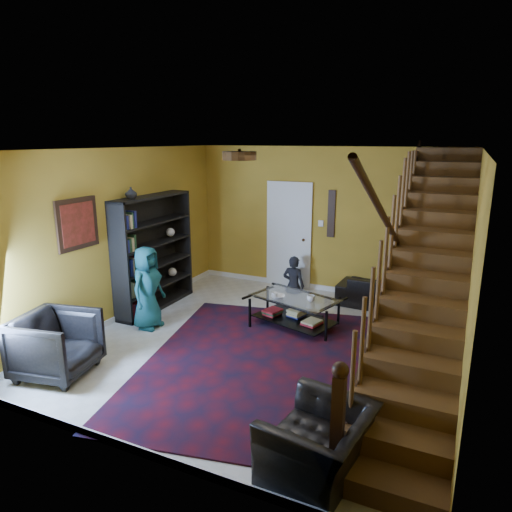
{
  "coord_description": "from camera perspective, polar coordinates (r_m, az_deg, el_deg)",
  "views": [
    {
      "loc": [
        2.48,
        -5.66,
        2.93
      ],
      "look_at": [
        -0.35,
        0.4,
        1.21
      ],
      "focal_mm": 32.0,
      "sensor_mm": 36.0,
      "label": 1
    }
  ],
  "objects": [
    {
      "name": "popcorn_bucket",
      "position": [
        6.76,
        -20.05,
        -11.35
      ],
      "size": [
        0.13,
        0.13,
        0.14
      ],
      "primitive_type": "cylinder",
      "rotation": [
        0.0,
        0.0,
        0.07
      ],
      "color": "red",
      "rests_on": "rug"
    },
    {
      "name": "sofa",
      "position": [
        8.46,
        16.6,
        -4.52
      ],
      "size": [
        1.9,
        0.82,
        0.54
      ],
      "primitive_type": "imported",
      "rotation": [
        0.0,
        0.0,
        3.09
      ],
      "color": "black",
      "rests_on": "floor"
    },
    {
      "name": "rug",
      "position": [
        6.27,
        2.71,
        -13.37
      ],
      "size": [
        4.2,
        4.59,
        0.02
      ],
      "primitive_type": "cube",
      "rotation": [
        0.0,
        0.0,
        0.2
      ],
      "color": "#400B15",
      "rests_on": "floor"
    },
    {
      "name": "framed_picture",
      "position": [
        7.04,
        -21.43,
        3.77
      ],
      "size": [
        0.04,
        0.74,
        0.74
      ],
      "primitive_type": "cube",
      "color": "maroon",
      "rests_on": "room"
    },
    {
      "name": "person_child",
      "position": [
        7.38,
        -13.42,
        -3.86
      ],
      "size": [
        0.42,
        0.65,
        1.33
      ],
      "primitive_type": "imported",
      "rotation": [
        0.0,
        0.0,
        1.57
      ],
      "color": "#184F5C",
      "rests_on": "armchair_left"
    },
    {
      "name": "bookshelf",
      "position": [
        8.18,
        -12.59,
        0.16
      ],
      "size": [
        0.35,
        1.8,
        2.0
      ],
      "color": "black",
      "rests_on": "floor"
    },
    {
      "name": "cup_a",
      "position": [
        7.1,
        6.9,
        -5.29
      ],
      "size": [
        0.14,
        0.14,
        0.1
      ],
      "primitive_type": "imported",
      "rotation": [
        0.0,
        0.0,
        0.07
      ],
      "color": "#999999",
      "rests_on": "coffee_table"
    },
    {
      "name": "person_adult_a",
      "position": [
        8.97,
        4.71,
        -3.7
      ],
      "size": [
        0.44,
        0.3,
        1.19
      ],
      "primitive_type": "imported",
      "rotation": [
        0.0,
        0.0,
        3.17
      ],
      "color": "black",
      "rests_on": "sofa"
    },
    {
      "name": "ceiling_fixture",
      "position": [
        5.46,
        -2.08,
        12.41
      ],
      "size": [
        0.4,
        0.4,
        0.1
      ],
      "primitive_type": "cylinder",
      "color": "#3F2814",
      "rests_on": "room"
    },
    {
      "name": "person_adult_b",
      "position": [
        8.54,
        17.07,
        -5.46
      ],
      "size": [
        0.56,
        0.44,
        1.14
      ],
      "primitive_type": "imported",
      "rotation": [
        0.0,
        0.0,
        3.12
      ],
      "color": "black",
      "rests_on": "sofa"
    },
    {
      "name": "coffee_table",
      "position": [
        7.34,
        4.85,
        -6.68
      ],
      "size": [
        1.47,
        1.11,
        0.5
      ],
      "rotation": [
        0.0,
        0.0,
        -0.29
      ],
      "color": "black",
      "rests_on": "floor"
    },
    {
      "name": "staircase",
      "position": [
        5.87,
        20.62,
        -1.65
      ],
      "size": [
        0.95,
        5.02,
        3.18
      ],
      "color": "brown",
      "rests_on": "floor"
    },
    {
      "name": "room",
      "position": [
        8.47,
        -3.4,
        -5.49
      ],
      "size": [
        5.5,
        5.5,
        5.5
      ],
      "color": "gold",
      "rests_on": "ground"
    },
    {
      "name": "wall_hanging",
      "position": [
        8.81,
        9.4,
        5.23
      ],
      "size": [
        0.14,
        0.03,
        0.9
      ],
      "primitive_type": "cube",
      "color": "black",
      "rests_on": "room"
    },
    {
      "name": "cup_b",
      "position": [
        7.2,
        2.33,
        -4.94
      ],
      "size": [
        0.12,
        0.12,
        0.09
      ],
      "primitive_type": "imported",
      "rotation": [
        0.0,
        0.0,
        0.25
      ],
      "color": "#999999",
      "rests_on": "coffee_table"
    },
    {
      "name": "floor",
      "position": [
        6.84,
        1.23,
        -10.96
      ],
      "size": [
        5.5,
        5.5,
        0.0
      ],
      "primitive_type": "plane",
      "color": "beige",
      "rests_on": "ground"
    },
    {
      "name": "door",
      "position": [
        9.17,
        4.14,
        2.4
      ],
      "size": [
        0.82,
        0.05,
        2.05
      ],
      "primitive_type": "cube",
      "color": "silver",
      "rests_on": "floor"
    },
    {
      "name": "vase",
      "position": [
        7.6,
        -15.35,
        7.61
      ],
      "size": [
        0.18,
        0.18,
        0.19
      ],
      "primitive_type": "imported",
      "color": "#999999",
      "rests_on": "bookshelf"
    },
    {
      "name": "bowl",
      "position": [
        7.2,
        2.76,
        -5.1
      ],
      "size": [
        0.29,
        0.29,
        0.05
      ],
      "primitive_type": "imported",
      "rotation": [
        0.0,
        0.0,
        0.4
      ],
      "color": "#999999",
      "rests_on": "coffee_table"
    },
    {
      "name": "armchair_left",
      "position": [
        6.39,
        -23.68,
        -10.13
      ],
      "size": [
        1.05,
        1.03,
        0.81
      ],
      "primitive_type": "imported",
      "rotation": [
        0.0,
        0.0,
        1.78
      ],
      "color": "black",
      "rests_on": "floor"
    },
    {
      "name": "armchair_right",
      "position": [
        4.41,
        7.79,
        -22.18
      ],
      "size": [
        0.97,
        1.07,
        0.63
      ],
      "primitive_type": "imported",
      "rotation": [
        0.0,
        0.0,
        -1.72
      ],
      "color": "black",
      "rests_on": "floor"
    }
  ]
}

